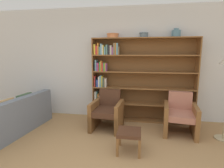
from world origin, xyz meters
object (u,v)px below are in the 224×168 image
object	(u,v)px
bowl_brass	(113,35)
armchair_leather	(107,111)
vase_tall	(176,33)
armchair_cushioned	(180,115)
footstool	(129,134)
couch	(12,119)
bowl_stoneware	(144,35)
bookshelf	(133,81)

from	to	relation	value
bowl_brass	armchair_leather	distance (m)	1.77
armchair_leather	vase_tall	bearing A→B (deg)	-153.91
armchair_leather	armchair_cushioned	world-z (taller)	same
armchair_cushioned	footstool	world-z (taller)	armchair_cushioned
couch	armchair_cushioned	size ratio (longest dim) A/B	2.17
bowl_stoneware	armchair_leather	distance (m)	1.92
bowl_brass	couch	world-z (taller)	bowl_brass
bookshelf	armchair_leather	size ratio (longest dim) A/B	2.92
couch	footstool	world-z (taller)	couch
armchair_cushioned	couch	bearing A→B (deg)	15.38
bowl_stoneware	footstool	size ratio (longest dim) A/B	0.54
bookshelf	armchair_cushioned	xyz separation A→B (m)	(1.01, -0.58, -0.60)
bowl_stoneware	footstool	world-z (taller)	bowl_stoneware
bowl_brass	couch	distance (m)	2.89
bookshelf	bowl_brass	xyz separation A→B (m)	(-0.48, -0.02, 1.08)
bowl_stoneware	vase_tall	bearing A→B (deg)	0.00
bowl_stoneware	couch	xyz separation A→B (m)	(-2.72, -1.06, -1.79)
armchair_cushioned	footstool	bearing A→B (deg)	49.17
bowl_stoneware	couch	distance (m)	3.43
armchair_leather	couch	bearing A→B (deg)	19.08
bowl_brass	couch	xyz separation A→B (m)	(-2.01, -1.06, -1.78)
bowl_brass	vase_tall	distance (m)	1.42
bookshelf	bowl_stoneware	distance (m)	1.11
couch	bowl_brass	bearing A→B (deg)	-56.73
bookshelf	vase_tall	bearing A→B (deg)	-1.15
footstool	armchair_leather	bearing A→B (deg)	121.03
vase_tall	bookshelf	bearing A→B (deg)	178.85
couch	armchair_cushioned	distance (m)	3.54
bowl_brass	armchair_cushioned	xyz separation A→B (m)	(1.50, -0.56, -1.68)
footstool	couch	bearing A→B (deg)	171.09
armchair_leather	bowl_brass	bearing A→B (deg)	-88.16
armchair_cushioned	footstool	size ratio (longest dim) A/B	2.14
bookshelf	armchair_cushioned	distance (m)	1.31
bookshelf	vase_tall	size ratio (longest dim) A/B	12.31
bookshelf	armchair_leather	xyz separation A→B (m)	(-0.52, -0.58, -0.60)
bowl_brass	footstool	size ratio (longest dim) A/B	0.75
bowl_brass	bowl_stoneware	bearing A→B (deg)	0.00
footstool	armchair_cushioned	bearing A→B (deg)	41.84
footstool	vase_tall	bearing A→B (deg)	57.67
couch	bowl_stoneware	bearing A→B (deg)	-63.29
bookshelf	bowl_stoneware	size ratio (longest dim) A/B	11.50
bowl_brass	footstool	bearing A→B (deg)	-70.83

